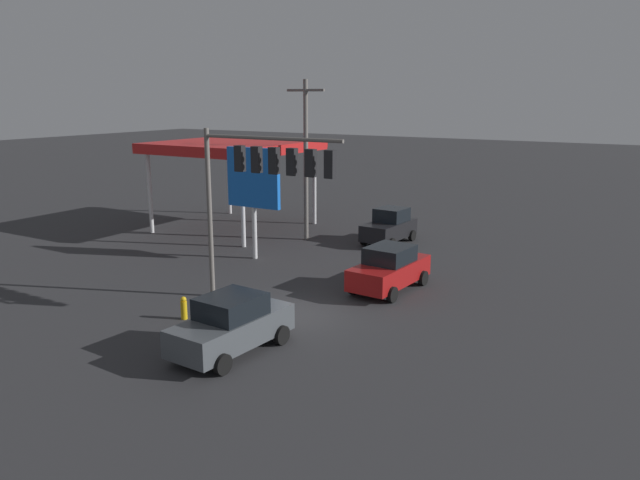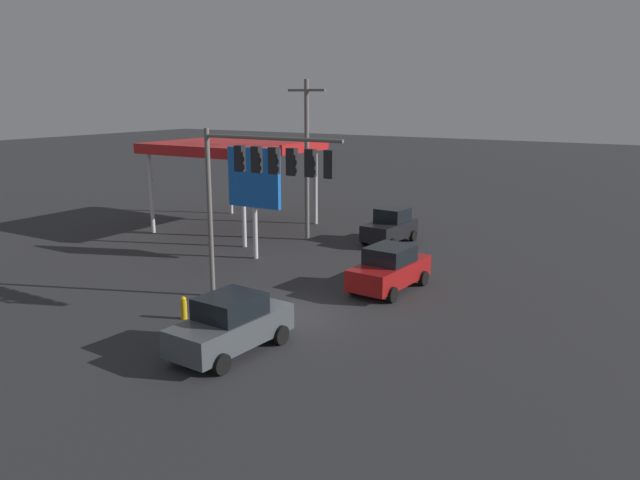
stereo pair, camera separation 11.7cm
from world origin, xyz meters
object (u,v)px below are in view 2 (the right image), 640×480
Objects in this scene: traffic_signal_assembly at (264,172)px; utility_pole at (307,157)px; sedan_far at (390,269)px; price_sign at (254,181)px; hatchback_crossing at (390,226)px; fire_hydrant at (184,308)px; sedan_waiting at (231,324)px.

traffic_signal_assembly is 11.98m from utility_pole.
price_sign is at bearing -95.23° from sedan_far.
price_sign reaches higher than hatchback_crossing.
traffic_signal_assembly is 7.90× the size of fire_hydrant.
price_sign is at bearing 90.57° from utility_pole.
sedan_far is 5.12× the size of fire_hydrant.
utility_pole is at bearing -152.42° from sedan_waiting.
sedan_waiting is 17.02m from hatchback_crossing.
traffic_signal_assembly is 7.13m from sedan_far.
utility_pole is at bearing -76.78° from fire_hydrant.
traffic_signal_assembly is at bearing 114.83° from utility_pole.
price_sign is 1.26× the size of sedan_waiting.
sedan_waiting is 1.15× the size of hatchback_crossing.
price_sign is (-0.05, 4.99, -0.81)m from utility_pole.
sedan_far is at bearing 28.94° from hatchback_crossing.
fire_hydrant is (1.84, 2.72, -4.93)m from traffic_signal_assembly.
utility_pole is at bearing -63.98° from hatchback_crossing.
sedan_waiting is at bearing 123.45° from price_sign.
traffic_signal_assembly reaches higher than fire_hydrant.
traffic_signal_assembly is at bearing -124.05° from fire_hydrant.
sedan_far is (-8.23, 6.28, -3.87)m from utility_pole.
utility_pole is at bearing -89.43° from price_sign.
sedan_waiting is 1.00× the size of sedan_far.
fire_hydrant is at bearing -0.78° from hatchback_crossing.
hatchback_crossing is (-4.46, -1.81, -3.88)m from utility_pole.
hatchback_crossing is 8.93m from sedan_far.
sedan_waiting is at bearing 111.74° from traffic_signal_assembly.
price_sign is 12.45m from sedan_waiting.
fire_hydrant is at bearing -109.30° from sedan_waiting.
hatchback_crossing is (0.57, -12.67, -4.42)m from traffic_signal_assembly.
utility_pole is 2.02× the size of sedan_far.
traffic_signal_assembly is 1.54× the size of sedan_waiting.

